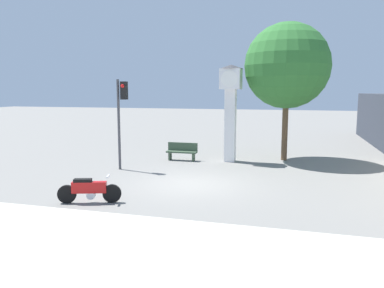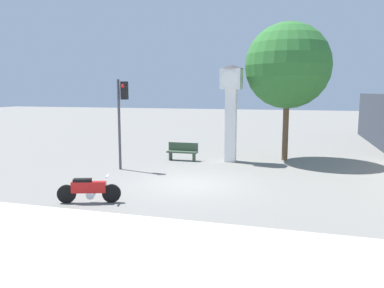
# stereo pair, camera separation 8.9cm
# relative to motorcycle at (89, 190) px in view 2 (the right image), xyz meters

# --- Properties ---
(ground_plane) EXTENTS (120.00, 120.00, 0.00)m
(ground_plane) POSITION_rel_motorcycle_xyz_m (2.49, 3.26, -0.43)
(ground_plane) COLOR slate
(sidewalk_strip) EXTENTS (36.00, 6.00, 0.10)m
(sidewalk_strip) POSITION_rel_motorcycle_xyz_m (2.49, -4.00, -0.38)
(sidewalk_strip) COLOR #BCB7A8
(sidewalk_strip) RESTS_ON ground_plane
(motorcycle) EXTENTS (1.96, 0.79, 0.90)m
(motorcycle) POSITION_rel_motorcycle_xyz_m (0.00, 0.00, 0.00)
(motorcycle) COLOR black
(motorcycle) RESTS_ON ground_plane
(clock_tower) EXTENTS (1.22, 1.22, 4.90)m
(clock_tower) POSITION_rel_motorcycle_xyz_m (3.15, 8.42, 2.81)
(clock_tower) COLOR white
(clock_tower) RESTS_ON ground_plane
(traffic_light) EXTENTS (0.50, 0.35, 4.12)m
(traffic_light) POSITION_rel_motorcycle_xyz_m (-1.26, 5.05, 2.40)
(traffic_light) COLOR #47474C
(traffic_light) RESTS_ON ground_plane
(street_tree) EXTENTS (4.34, 4.34, 7.04)m
(street_tree) POSITION_rel_motorcycle_xyz_m (5.83, 9.53, 4.42)
(street_tree) COLOR brown
(street_tree) RESTS_ON ground_plane
(bench) EXTENTS (1.60, 0.44, 0.92)m
(bench) POSITION_rel_motorcycle_xyz_m (0.69, 8.00, 0.06)
(bench) COLOR #384C38
(bench) RESTS_ON ground_plane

